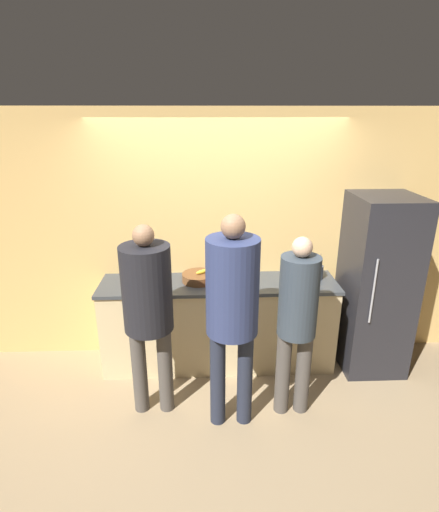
{
  "coord_description": "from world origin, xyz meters",
  "views": [
    {
      "loc": [
        -0.14,
        -3.35,
        2.55
      ],
      "look_at": [
        0.0,
        0.14,
        1.28
      ],
      "focal_mm": 28.0,
      "sensor_mm": 36.0,
      "label": 1
    }
  ],
  "objects_px": {
    "person_center": "(232,302)",
    "cup_black": "(134,286)",
    "person_left": "(148,302)",
    "fruit_bowl": "(199,277)",
    "utensil_crock": "(317,272)",
    "bottle_red": "(213,282)",
    "refrigerator": "(376,285)",
    "bottle_green": "(288,275)",
    "person_right": "(297,315)"
  },
  "relations": [
    {
      "from": "utensil_crock",
      "to": "cup_black",
      "type": "bearing_deg",
      "value": -173.47
    },
    {
      "from": "utensil_crock",
      "to": "bottle_green",
      "type": "xyz_separation_m",
      "value": [
        -0.31,
        -0.06,
        -0.01
      ]
    },
    {
      "from": "cup_black",
      "to": "fruit_bowl",
      "type": "bearing_deg",
      "value": 17.09
    },
    {
      "from": "fruit_bowl",
      "to": "person_center",
      "type": "bearing_deg",
      "value": -73.28
    },
    {
      "from": "person_right",
      "to": "bottle_red",
      "type": "relative_size",
      "value": 8.08
    },
    {
      "from": "person_center",
      "to": "person_left",
      "type": "bearing_deg",
      "value": 165.36
    },
    {
      "from": "person_left",
      "to": "person_right",
      "type": "height_order",
      "value": "person_left"
    },
    {
      "from": "fruit_bowl",
      "to": "utensil_crock",
      "type": "distance_m",
      "value": 1.21
    },
    {
      "from": "utensil_crock",
      "to": "person_right",
      "type": "bearing_deg",
      "value": -115.29
    },
    {
      "from": "utensil_crock",
      "to": "person_left",
      "type": "bearing_deg",
      "value": -155.14
    },
    {
      "from": "person_right",
      "to": "cup_black",
      "type": "bearing_deg",
      "value": 157.19
    },
    {
      "from": "person_center",
      "to": "fruit_bowl",
      "type": "relative_size",
      "value": 5.63
    },
    {
      "from": "bottle_green",
      "to": "cup_black",
      "type": "height_order",
      "value": "bottle_green"
    },
    {
      "from": "person_left",
      "to": "bottle_red",
      "type": "height_order",
      "value": "person_left"
    },
    {
      "from": "person_center",
      "to": "cup_black",
      "type": "xyz_separation_m",
      "value": [
        -0.89,
        0.72,
        -0.17
      ]
    },
    {
      "from": "refrigerator",
      "to": "utensil_crock",
      "type": "xyz_separation_m",
      "value": [
        -0.58,
        0.11,
        0.1
      ]
    },
    {
      "from": "person_center",
      "to": "bottle_green",
      "type": "relative_size",
      "value": 10.83
    },
    {
      "from": "person_center",
      "to": "bottle_green",
      "type": "bearing_deg",
      "value": 54.24
    },
    {
      "from": "person_right",
      "to": "fruit_bowl",
      "type": "bearing_deg",
      "value": 135.91
    },
    {
      "from": "fruit_bowl",
      "to": "cup_black",
      "type": "xyz_separation_m",
      "value": [
        -0.62,
        -0.19,
        0.0
      ]
    },
    {
      "from": "person_right",
      "to": "cup_black",
      "type": "relative_size",
      "value": 17.98
    },
    {
      "from": "refrigerator",
      "to": "bottle_green",
      "type": "relative_size",
      "value": 10.6
    },
    {
      "from": "bottle_red",
      "to": "bottle_green",
      "type": "bearing_deg",
      "value": 12.49
    },
    {
      "from": "refrigerator",
      "to": "cup_black",
      "type": "xyz_separation_m",
      "value": [
        -2.41,
        -0.1,
        0.07
      ]
    },
    {
      "from": "person_center",
      "to": "cup_black",
      "type": "bearing_deg",
      "value": 141.17
    },
    {
      "from": "person_right",
      "to": "bottle_red",
      "type": "bearing_deg",
      "value": 139.11
    },
    {
      "from": "bottle_green",
      "to": "fruit_bowl",
      "type": "bearing_deg",
      "value": 177.61
    },
    {
      "from": "person_center",
      "to": "cup_black",
      "type": "relative_size",
      "value": 20.34
    },
    {
      "from": "refrigerator",
      "to": "utensil_crock",
      "type": "relative_size",
      "value": 6.61
    },
    {
      "from": "refrigerator",
      "to": "bottle_red",
      "type": "distance_m",
      "value": 1.65
    },
    {
      "from": "person_center",
      "to": "person_right",
      "type": "distance_m",
      "value": 0.59
    },
    {
      "from": "fruit_bowl",
      "to": "cup_black",
      "type": "relative_size",
      "value": 3.61
    },
    {
      "from": "person_right",
      "to": "bottle_green",
      "type": "xyz_separation_m",
      "value": [
        0.08,
        0.76,
        0.04
      ]
    },
    {
      "from": "refrigerator",
      "to": "fruit_bowl",
      "type": "bearing_deg",
      "value": 176.99
    },
    {
      "from": "refrigerator",
      "to": "bottle_red",
      "type": "bearing_deg",
      "value": -176.09
    },
    {
      "from": "refrigerator",
      "to": "person_right",
      "type": "relative_size",
      "value": 1.11
    },
    {
      "from": "fruit_bowl",
      "to": "person_left",
      "type": "bearing_deg",
      "value": -119.27
    },
    {
      "from": "person_right",
      "to": "fruit_bowl",
      "type": "xyz_separation_m",
      "value": [
        -0.82,
        0.8,
        0.02
      ]
    },
    {
      "from": "refrigerator",
      "to": "cup_black",
      "type": "distance_m",
      "value": 2.41
    },
    {
      "from": "person_center",
      "to": "bottle_red",
      "type": "bearing_deg",
      "value": 100.7
    },
    {
      "from": "refrigerator",
      "to": "bottle_green",
      "type": "xyz_separation_m",
      "value": [
        -0.89,
        0.06,
        0.09
      ]
    },
    {
      "from": "utensil_crock",
      "to": "refrigerator",
      "type": "bearing_deg",
      "value": -11.03
    },
    {
      "from": "person_left",
      "to": "bottle_green",
      "type": "bearing_deg",
      "value": 27.88
    },
    {
      "from": "fruit_bowl",
      "to": "cup_black",
      "type": "bearing_deg",
      "value": -162.91
    },
    {
      "from": "refrigerator",
      "to": "cup_black",
      "type": "bearing_deg",
      "value": -177.69
    },
    {
      "from": "cup_black",
      "to": "bottle_green",
      "type": "bearing_deg",
      "value": 5.74
    },
    {
      "from": "refrigerator",
      "to": "utensil_crock",
      "type": "height_order",
      "value": "refrigerator"
    },
    {
      "from": "person_left",
      "to": "cup_black",
      "type": "xyz_separation_m",
      "value": [
        -0.21,
        0.54,
        -0.09
      ]
    },
    {
      "from": "person_right",
      "to": "utensil_crock",
      "type": "xyz_separation_m",
      "value": [
        0.39,
        0.82,
        0.05
      ]
    },
    {
      "from": "person_left",
      "to": "fruit_bowl",
      "type": "distance_m",
      "value": 0.84
    }
  ]
}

